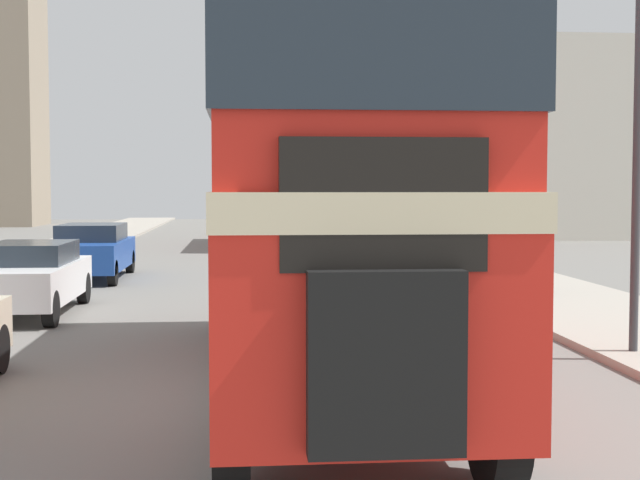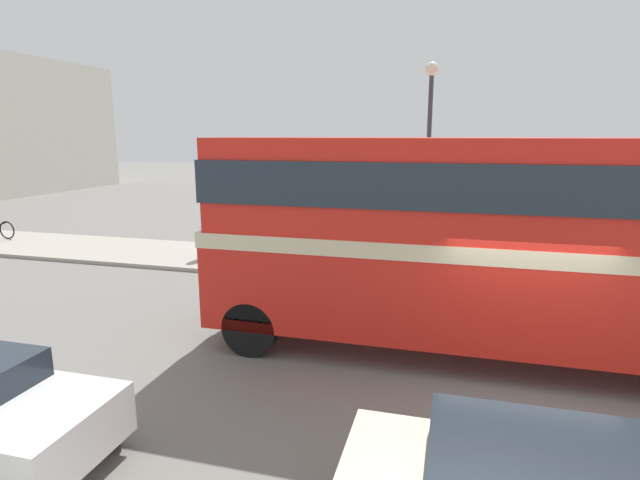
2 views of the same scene
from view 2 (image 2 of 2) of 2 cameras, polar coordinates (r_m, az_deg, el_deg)
The scene contains 5 objects.
ground_plane at distance 9.31m, azimuth 21.57°, elevation -15.31°, with size 120.00×120.00×0.00m, color slate.
sidewalk_right at distance 15.60m, azimuth 18.95°, elevation -3.87°, with size 3.50×120.00×0.12m.
double_decker_bus at distance 9.46m, azimuth 17.01°, elevation 1.07°, with size 2.40×10.02×4.08m.
pedestrian_walking at distance 17.11m, azimuth -12.41°, elevation 1.45°, with size 0.35×0.35×1.74m.
street_lamp at distance 13.82m, azimuth 12.32°, elevation 10.93°, with size 0.36×0.36×5.86m.
Camera 2 is at (-8.26, 1.20, 4.13)m, focal length 28.00 mm.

